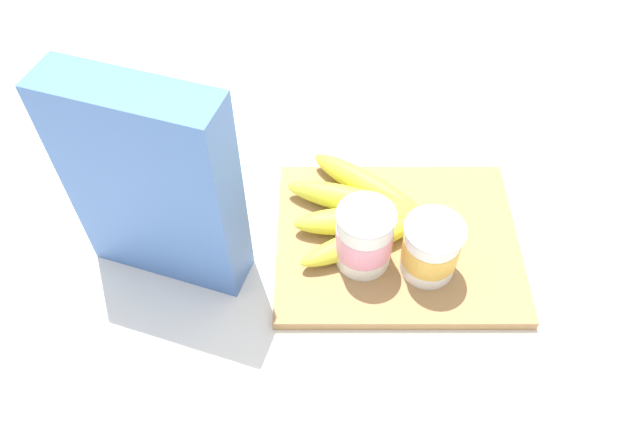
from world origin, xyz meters
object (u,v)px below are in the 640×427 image
at_px(yogurt_cup_front, 431,249).
at_px(yogurt_cup_back, 364,238).
at_px(cereal_box, 153,187).
at_px(banana_bunch, 361,210).
at_px(cutting_board, 397,241).

height_order(yogurt_cup_front, yogurt_cup_back, yogurt_cup_back).
relative_size(cereal_box, yogurt_cup_front, 3.53).
bearing_deg(banana_bunch, yogurt_cup_front, 135.73).
height_order(cutting_board, yogurt_cup_back, yogurt_cup_back).
relative_size(yogurt_cup_back, banana_bunch, 0.43).
height_order(cereal_box, banana_bunch, cereal_box).
bearing_deg(banana_bunch, yogurt_cup_back, 90.09).
xyz_separation_m(cereal_box, yogurt_cup_back, (-0.24, 0.01, -0.08)).
bearing_deg(yogurt_cup_front, cereal_box, -4.17).
bearing_deg(cereal_box, cutting_board, -157.26).
height_order(cutting_board, cereal_box, cereal_box).
xyz_separation_m(yogurt_cup_back, banana_bunch, (0.00, -0.07, -0.03)).
bearing_deg(yogurt_cup_front, yogurt_cup_back, -9.21).
relative_size(cereal_box, banana_bunch, 1.33).
relative_size(cutting_board, banana_bunch, 1.49).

